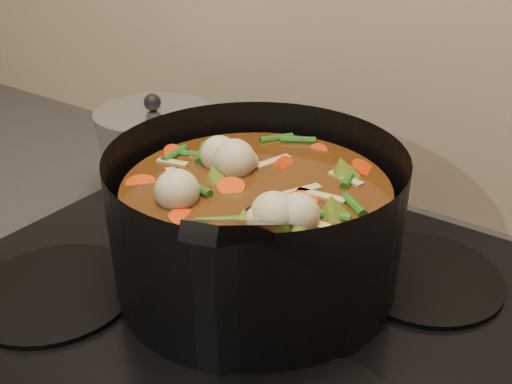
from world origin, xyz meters
The scene contains 3 objects.
stovetop centered at (0.00, 1.93, 0.92)m, with size 0.62×0.54×0.03m.
stockpot centered at (0.00, 1.95, 1.00)m, with size 0.35×0.42×0.23m.
saucepan centered at (-0.26, 2.06, 0.99)m, with size 0.17×0.17×0.14m.
Camera 1 is at (0.31, 1.52, 1.32)m, focal length 40.00 mm.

